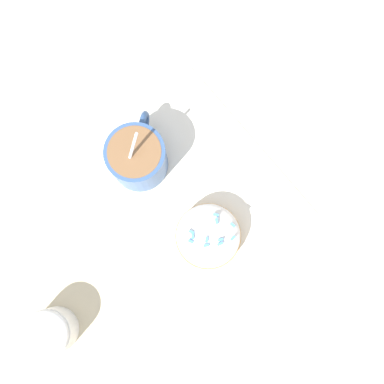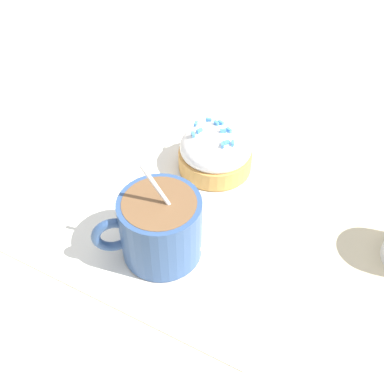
# 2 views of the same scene
# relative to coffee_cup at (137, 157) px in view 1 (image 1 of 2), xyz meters

# --- Properties ---
(ground_plane) EXTENTS (3.00, 3.00, 0.00)m
(ground_plane) POSITION_rel_coffee_cup_xyz_m (-0.07, -0.00, -0.04)
(ground_plane) COLOR #C6B793
(paper_napkin) EXTENTS (0.32, 0.30, 0.00)m
(paper_napkin) POSITION_rel_coffee_cup_xyz_m (-0.07, -0.00, -0.04)
(paper_napkin) COLOR white
(paper_napkin) RESTS_ON ground_plane
(coffee_cup) EXTENTS (0.08, 0.10, 0.11)m
(coffee_cup) POSITION_rel_coffee_cup_xyz_m (0.00, 0.00, 0.00)
(coffee_cup) COLOR #335184
(coffee_cup) RESTS_ON paper_napkin
(frosted_pastry) EXTENTS (0.09, 0.09, 0.06)m
(frosted_pastry) POSITION_rel_coffee_cup_xyz_m (-0.14, 0.01, -0.01)
(frosted_pastry) COLOR #D19347
(frosted_pastry) RESTS_ON paper_napkin
(sugar_bowl) EXTENTS (0.06, 0.06, 0.06)m
(sugar_bowl) POSITION_rel_coffee_cup_xyz_m (-0.08, 0.24, -0.01)
(sugar_bowl) COLOR white
(sugar_bowl) RESTS_ON ground_plane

